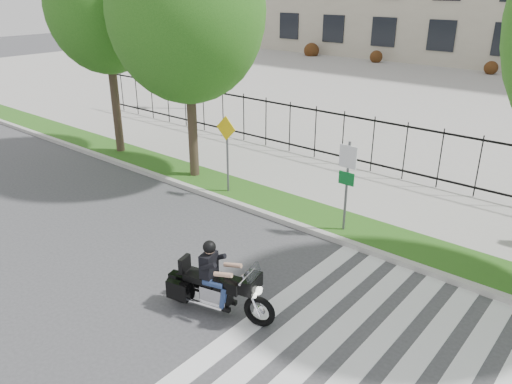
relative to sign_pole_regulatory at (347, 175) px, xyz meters
The scene contains 12 objects.
ground 5.15m from the sign_pole_regulatory, 109.28° to the right, with size 120.00×120.00×0.00m, color #3C3C3F.
curb 2.36m from the sign_pole_regulatory, 163.36° to the right, with size 60.00×0.20×0.15m, color #A8A69E.
grass_verge 2.34m from the sign_pole_regulatory, 166.96° to the left, with size 60.00×1.50×0.15m, color #1B4D13.
sidewalk 3.69m from the sign_pole_regulatory, 119.16° to the left, with size 60.00×3.50×0.15m, color #99968F.
plaza 20.55m from the sign_pole_regulatory, 94.49° to the left, with size 80.00×34.00×0.10m, color #99968F.
iron_fence 4.93m from the sign_pole_regulatory, 109.12° to the left, with size 30.00×0.06×2.00m, color black, non-canonical shape.
lamp_post_left 15.56m from the sign_pole_regulatory, 151.38° to the left, with size 1.06×0.70×4.25m.
street_tree_0 11.19m from the sign_pole_regulatory, behind, with size 4.24×4.24×7.92m.
street_tree_1 7.30m from the sign_pole_regulatory, behind, with size 4.99×4.99×8.30m.
sign_pole_regulatory is the anchor object (origin of this frame).
sign_pole_warning 4.28m from the sign_pole_regulatory, behind, with size 0.78×0.09×2.49m.
motorcycle_rider 4.87m from the sign_pole_regulatory, 92.41° to the right, with size 2.55×1.09×2.00m.
Camera 1 is at (7.55, -6.33, 6.39)m, focal length 35.00 mm.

